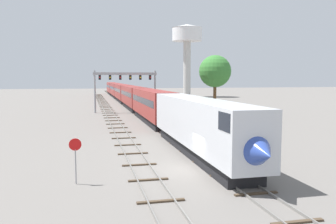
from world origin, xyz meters
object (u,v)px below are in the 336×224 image
(passenger_train, at_px, (127,94))
(water_tower, at_px, (187,39))
(stop_sign, at_px, (75,155))
(trackside_tree_left, at_px, (215,72))
(signal_gantry, at_px, (125,82))

(passenger_train, bearing_deg, water_tower, 52.99)
(water_tower, distance_m, stop_sign, 104.35)
(passenger_train, distance_m, trackside_tree_left, 30.04)
(trackside_tree_left, bearing_deg, passenger_train, 116.01)
(stop_sign, bearing_deg, water_tower, 70.19)
(water_tower, height_order, stop_sign, water_tower)
(passenger_train, relative_size, signal_gantry, 11.27)
(stop_sign, bearing_deg, trackside_tree_left, 58.25)
(passenger_train, relative_size, water_tower, 5.41)
(stop_sign, xyz_separation_m, trackside_tree_left, (22.98, 37.14, 5.86))
(water_tower, xyz_separation_m, trackside_tree_left, (-11.83, -59.52, -12.41))
(signal_gantry, xyz_separation_m, stop_sign, (-7.75, -44.79, -4.03))
(stop_sign, relative_size, trackside_tree_left, 0.27)
(passenger_train, height_order, trackside_tree_left, trackside_tree_left)
(signal_gantry, distance_m, trackside_tree_left, 17.14)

